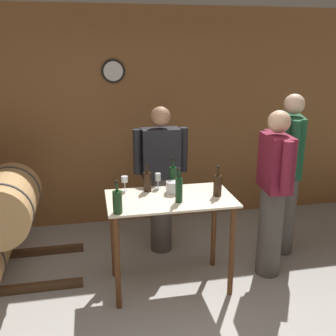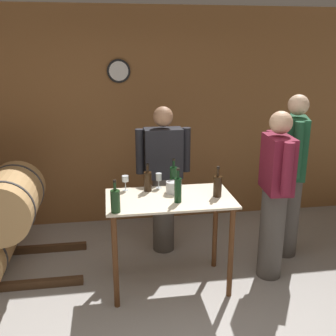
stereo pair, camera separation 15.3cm
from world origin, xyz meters
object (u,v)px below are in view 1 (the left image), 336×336
wine_glass_near_center (158,178)px  person_visitor_with_scarf (273,192)px  wine_bottle_far_right (218,185)px  ice_bucket (173,187)px  person_visitor_bearded (288,172)px  wine_bottle_far_left (117,201)px  wine_bottle_center (179,189)px  person_host (161,177)px  wine_glass_near_left (125,180)px  wine_bottle_right (173,177)px  wine_bottle_left (147,181)px

wine_glass_near_center → person_visitor_with_scarf: (1.08, -0.26, -0.13)m
wine_glass_near_center → wine_bottle_far_right: bearing=-31.6°
wine_bottle_far_right → ice_bucket: wine_bottle_far_right is taller
wine_glass_near_center → person_visitor_bearded: 1.44m
wine_glass_near_center → ice_bucket: wine_glass_near_center is taller
wine_bottle_far_left → ice_bucket: (0.54, 0.37, -0.05)m
person_visitor_with_scarf → wine_bottle_far_right: bearing=-175.0°
wine_bottle_center → person_host: (-0.01, 0.84, -0.17)m
wine_bottle_center → wine_glass_near_center: wine_bottle_center is taller
wine_bottle_far_left → person_visitor_with_scarf: 1.54m
wine_bottle_far_left → wine_bottle_center: bearing=14.1°
person_host → ice_bucket: bearing=-90.0°
wine_glass_near_left → wine_glass_near_center: wine_glass_near_center is taller
wine_glass_near_left → person_visitor_with_scarf: person_visitor_with_scarf is taller
person_visitor_bearded → wine_bottle_center: bearing=-158.3°
ice_bucket → person_visitor_with_scarf: (0.97, -0.10, -0.08)m
wine_bottle_far_left → wine_glass_near_center: 0.68m
wine_bottle_right → person_visitor_bearded: 1.31m
wine_bottle_right → wine_glass_near_center: 0.15m
wine_bottle_far_right → person_visitor_with_scarf: size_ratio=0.17×
wine_bottle_right → person_host: bearing=93.6°
wine_bottle_far_left → person_visitor_with_scarf: size_ratio=0.17×
wine_bottle_far_left → ice_bucket: wine_bottle_far_left is taller
wine_bottle_far_left → person_visitor_bearded: person_visitor_bearded is taller
wine_glass_near_left → wine_bottle_left: bearing=-13.2°
wine_bottle_left → person_visitor_with_scarf: person_visitor_with_scarf is taller
wine_bottle_right → person_host: (-0.03, 0.49, -0.16)m
wine_bottle_far_right → wine_glass_near_center: (-0.50, 0.31, 0.00)m
wine_bottle_right → ice_bucket: wine_bottle_right is taller
wine_bottle_right → person_visitor_bearded: (1.30, 0.17, -0.08)m
wine_glass_near_left → person_visitor_with_scarf: bearing=-9.9°
wine_bottle_center → wine_glass_near_left: wine_bottle_center is taller
wine_bottle_far_left → wine_bottle_far_right: bearing=13.2°
wine_bottle_center → wine_glass_near_center: (-0.12, 0.39, -0.01)m
wine_bottle_left → wine_bottle_center: wine_bottle_center is taller
wine_bottle_center → ice_bucket: 0.24m
wine_bottle_far_right → wine_bottle_center: bearing=-168.1°
wine_bottle_left → wine_glass_near_center: (0.11, 0.06, 0.01)m
wine_bottle_right → wine_bottle_far_right: bearing=-36.9°
wine_bottle_far_right → wine_glass_near_left: 0.87m
wine_bottle_far_right → person_visitor_with_scarf: bearing=5.0°
wine_bottle_left → wine_bottle_right: 0.25m
wine_glass_near_left → person_host: person_host is taller
wine_bottle_far_left → person_host: bearing=61.1°
person_host → person_visitor_bearded: (1.33, -0.31, 0.08)m
wine_bottle_far_left → wine_bottle_left: 0.56m
wine_glass_near_left → wine_bottle_far_left: bearing=-101.8°
wine_bottle_far_right → wine_glass_near_left: bearing=160.2°
wine_bottle_center → wine_bottle_far_right: wine_bottle_center is taller
person_visitor_with_scarf → wine_bottle_left: bearing=170.7°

